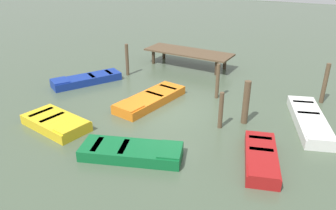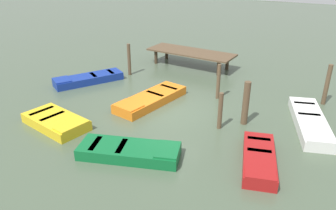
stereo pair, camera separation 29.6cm
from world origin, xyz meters
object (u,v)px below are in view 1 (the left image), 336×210
(mooring_piling_far_left, at_px, (246,102))
(rowboat_white, at_px, (310,120))
(mooring_piling_near_right, at_px, (218,81))
(mooring_piling_center, at_px, (221,110))
(mooring_piling_mid_right, at_px, (325,84))
(dock_segment, at_px, (188,53))
(rowboat_red, at_px, (261,158))
(rowboat_yellow, at_px, (56,123))
(rowboat_orange, at_px, (150,99))
(rowboat_blue, at_px, (86,79))
(rowboat_green, at_px, (132,151))
(mooring_piling_near_left, at_px, (127,60))

(mooring_piling_far_left, bearing_deg, rowboat_white, 21.14)
(mooring_piling_near_right, bearing_deg, rowboat_white, -13.65)
(mooring_piling_center, bearing_deg, mooring_piling_mid_right, 51.32)
(dock_segment, distance_m, mooring_piling_center, 8.03)
(rowboat_red, relative_size, rowboat_yellow, 1.00)
(rowboat_white, bearing_deg, rowboat_orange, -98.09)
(rowboat_blue, xyz_separation_m, mooring_piling_far_left, (8.83, -0.81, 0.71))
(dock_segment, bearing_deg, mooring_piling_far_left, -45.41)
(rowboat_green, xyz_separation_m, mooring_piling_near_left, (-4.67, 7.15, 0.69))
(rowboat_red, bearing_deg, rowboat_green, -83.29)
(mooring_piling_near_left, bearing_deg, rowboat_green, -56.83)
(dock_segment, height_order, rowboat_yellow, dock_segment)
(rowboat_yellow, bearing_deg, mooring_piling_far_left, 41.10)
(rowboat_orange, bearing_deg, mooring_piling_near_left, -122.49)
(rowboat_orange, relative_size, mooring_piling_near_left, 2.23)
(rowboat_orange, relative_size, mooring_piling_near_right, 2.35)
(rowboat_blue, distance_m, mooring_piling_near_right, 7.11)
(mooring_piling_near_right, bearing_deg, mooring_piling_far_left, -47.18)
(rowboat_white, distance_m, rowboat_yellow, 10.32)
(dock_segment, xyz_separation_m, rowboat_yellow, (-1.72, -9.70, -0.63))
(dock_segment, bearing_deg, mooring_piling_near_left, -124.99)
(rowboat_blue, relative_size, mooring_piling_near_left, 2.03)
(dock_segment, height_order, mooring_piling_far_left, mooring_piling_far_left)
(rowboat_red, relative_size, rowboat_blue, 0.83)
(rowboat_red, height_order, rowboat_white, same)
(dock_segment, bearing_deg, rowboat_orange, -79.96)
(rowboat_yellow, bearing_deg, mooring_piling_center, 38.00)
(dock_segment, xyz_separation_m, rowboat_white, (7.48, -5.03, -0.63))
(rowboat_green, distance_m, mooring_piling_center, 3.99)
(dock_segment, height_order, rowboat_red, dock_segment)
(dock_segment, relative_size, mooring_piling_mid_right, 2.87)
(rowboat_orange, xyz_separation_m, rowboat_white, (6.91, 0.97, -0.00))
(rowboat_yellow, distance_m, rowboat_blue, 5.00)
(rowboat_white, xyz_separation_m, mooring_piling_near_right, (-4.31, 1.05, 0.64))
(rowboat_green, xyz_separation_m, mooring_piling_far_left, (2.86, 4.21, 0.71))
(rowboat_blue, bearing_deg, rowboat_white, 122.39)
(mooring_piling_near_left, xyz_separation_m, mooring_piling_near_right, (5.68, -0.94, -0.05))
(dock_segment, xyz_separation_m, rowboat_blue, (-3.81, -5.17, -0.63))
(mooring_piling_mid_right, bearing_deg, rowboat_blue, -166.45)
(rowboat_red, height_order, rowboat_yellow, same)
(rowboat_green, height_order, mooring_piling_near_left, mooring_piling_near_left)
(rowboat_orange, height_order, rowboat_blue, same)
(mooring_piling_near_right, bearing_deg, rowboat_orange, -142.18)
(dock_segment, bearing_deg, rowboat_yellow, -95.45)
(mooring_piling_near_right, distance_m, mooring_piling_center, 3.04)
(mooring_piling_near_right, height_order, mooring_piling_far_left, mooring_piling_far_left)
(rowboat_red, xyz_separation_m, rowboat_blue, (-10.06, 3.46, -0.00))
(rowboat_green, distance_m, mooring_piling_near_left, 8.57)
(rowboat_yellow, relative_size, rowboat_blue, 0.83)
(rowboat_blue, distance_m, mooring_piling_near_left, 2.59)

